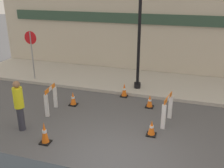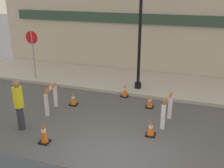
{
  "view_description": "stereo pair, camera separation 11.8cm",
  "coord_description": "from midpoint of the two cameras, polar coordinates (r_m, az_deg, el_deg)",
  "views": [
    {
      "loc": [
        1.7,
        -5.35,
        4.39
      ],
      "look_at": [
        -0.99,
        3.13,
        1.0
      ],
      "focal_mm": 42.0,
      "sensor_mm": 36.0,
      "label": 1
    },
    {
      "loc": [
        1.81,
        -5.31,
        4.39
      ],
      "look_at": [
        -0.99,
        3.13,
        1.0
      ],
      "focal_mm": 42.0,
      "sensor_mm": 36.0,
      "label": 2
    }
  ],
  "objects": [
    {
      "name": "traffic_cone_1",
      "position": [
        10.23,
        -8.8,
        -3.2
      ],
      "size": [
        0.3,
        0.3,
        0.55
      ],
      "color": "black",
      "rests_on": "ground_plane"
    },
    {
      "name": "ground_plane",
      "position": [
        7.12,
        -0.53,
        -17.18
      ],
      "size": [
        60.0,
        60.0,
        0.0
      ],
      "primitive_type": "plane",
      "color": "#4C4C4F"
    },
    {
      "name": "traffic_cone_4",
      "position": [
        8.02,
        -14.87,
        -10.31
      ],
      "size": [
        0.3,
        0.3,
        0.68
      ],
      "color": "black",
      "rests_on": "ground_plane"
    },
    {
      "name": "person_worker",
      "position": [
        8.68,
        -19.96,
        -4.09
      ],
      "size": [
        0.43,
        0.43,
        1.67
      ],
      "rotation": [
        0.0,
        0.0,
        0.67
      ],
      "color": "#33333D",
      "rests_on": "ground_plane"
    },
    {
      "name": "storefront_facade",
      "position": [
        13.34,
        10.2,
        13.5
      ],
      "size": [
        18.0,
        0.22,
        5.5
      ],
      "color": "#BCB29E",
      "rests_on": "ground_plane"
    },
    {
      "name": "streetlamp_post",
      "position": [
        10.8,
        5.84,
        16.49
      ],
      "size": [
        0.44,
        0.44,
        5.39
      ],
      "color": "black",
      "rests_on": "sidewalk_slab"
    },
    {
      "name": "traffic_cone_3",
      "position": [
        10.03,
        7.87,
        -3.78
      ],
      "size": [
        0.3,
        0.3,
        0.5
      ],
      "color": "black",
      "rests_on": "ground_plane"
    },
    {
      "name": "traffic_cone_0",
      "position": [
        8.26,
        8.2,
        -9.49
      ],
      "size": [
        0.3,
        0.3,
        0.51
      ],
      "color": "black",
      "rests_on": "ground_plane"
    },
    {
      "name": "sidewalk_slab",
      "position": [
        12.36,
        8.31,
        0.15
      ],
      "size": [
        18.0,
        3.22,
        0.13
      ],
      "color": "#ADA89E",
      "rests_on": "ground_plane"
    },
    {
      "name": "stop_sign",
      "position": [
        12.79,
        -17.37,
        7.59
      ],
      "size": [
        0.6,
        0.06,
        2.28
      ],
      "rotation": [
        0.0,
        0.0,
        3.17
      ],
      "color": "gray",
      "rests_on": "sidewalk_slab"
    },
    {
      "name": "traffic_cone_2",
      "position": [
        10.88,
        2.37,
        -1.37
      ],
      "size": [
        0.3,
        0.3,
        0.58
      ],
      "color": "black",
      "rests_on": "ground_plane"
    },
    {
      "name": "barricade_1",
      "position": [
        9.75,
        -13.51,
        -3.08
      ],
      "size": [
        0.22,
        0.83,
        0.99
      ],
      "rotation": [
        0.0,
        0.0,
        4.82
      ],
      "color": "white",
      "rests_on": "ground_plane"
    },
    {
      "name": "barricade_0",
      "position": [
        8.87,
        11.57,
        -5.27
      ],
      "size": [
        0.27,
        0.88,
        1.0
      ],
      "rotation": [
        0.0,
        0.0,
        1.41
      ],
      "color": "white",
      "rests_on": "ground_plane"
    }
  ]
}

